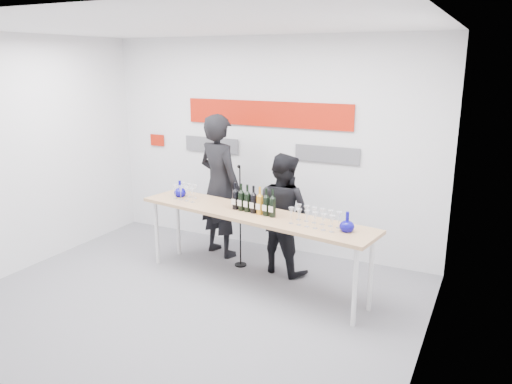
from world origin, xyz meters
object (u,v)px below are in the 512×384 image
presenter_left (220,186)px  mic_stand (240,236)px  presenter_right (283,213)px  tasting_table (252,218)px

presenter_left → mic_stand: 0.78m
presenter_left → presenter_right: bearing=-170.7°
tasting_table → presenter_right: presenter_right is taller
tasting_table → mic_stand: mic_stand is taller
tasting_table → presenter_left: 1.14m
presenter_right → mic_stand: presenter_right is taller
presenter_left → mic_stand: presenter_left is taller
presenter_right → tasting_table: bearing=86.9°
presenter_right → mic_stand: 0.67m
presenter_left → tasting_table: bearing=159.1°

